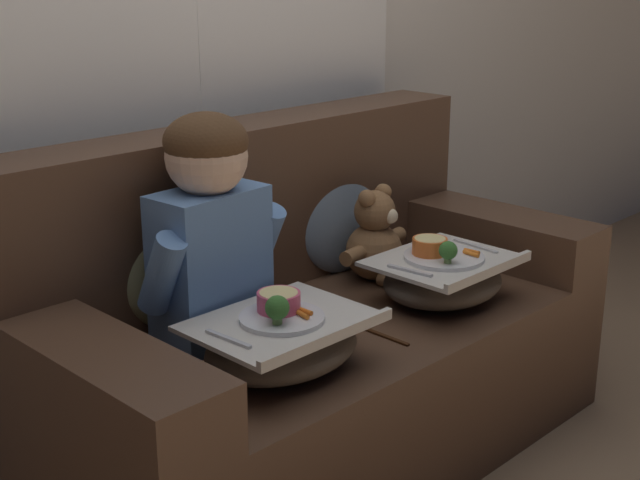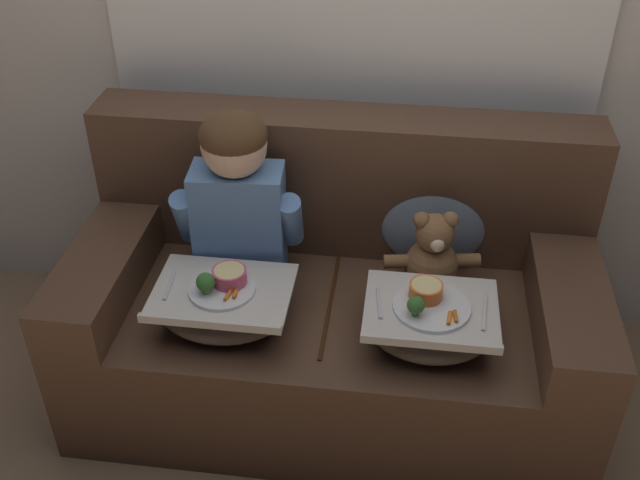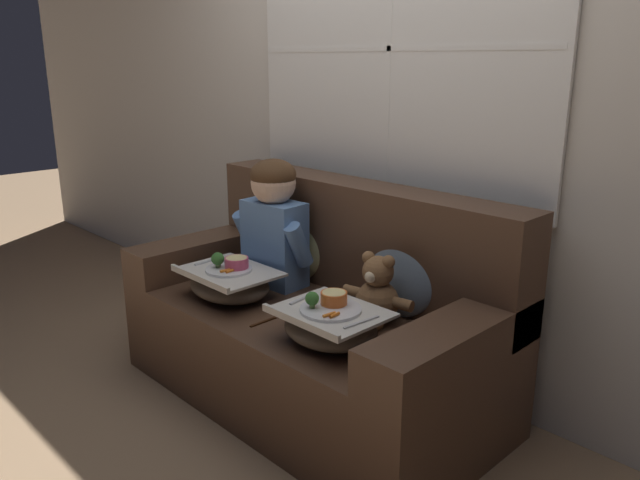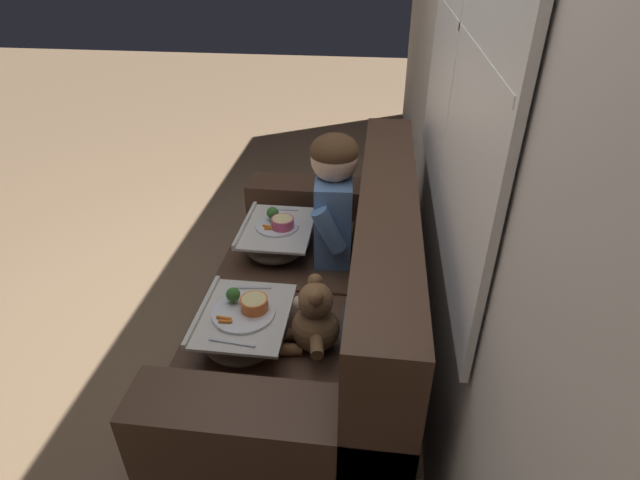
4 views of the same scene
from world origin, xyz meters
name	(u,v)px [view 1 (image 1 of 4)]	position (x,y,z in m)	size (l,w,h in m)	color
ground_plane	(321,451)	(0.00, 0.00, 0.00)	(14.00, 14.00, 0.00)	#8E7051
couch	(305,340)	(0.00, 0.07, 0.35)	(1.74, 0.87, 0.96)	#4C3323
throw_pillow_behind_child	(174,258)	(-0.32, 0.24, 0.64)	(0.40, 0.19, 0.41)	#898456
throw_pillow_behind_teddy	(337,212)	(0.32, 0.24, 0.64)	(0.39, 0.19, 0.41)	slate
child_figure	(209,218)	(-0.32, 0.08, 0.78)	(0.44, 0.22, 0.61)	#5B84BC
teddy_bear	(375,240)	(0.32, 0.08, 0.58)	(0.32, 0.23, 0.30)	brown
lap_tray_child	(282,342)	(-0.32, -0.19, 0.52)	(0.43, 0.33, 0.21)	#473D33
lap_tray_teddy	(443,277)	(0.32, -0.19, 0.52)	(0.41, 0.34, 0.21)	#473D33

